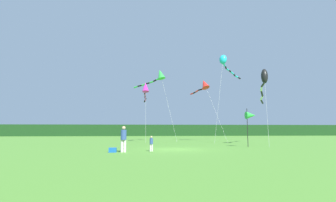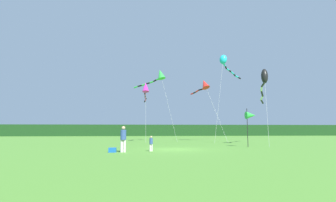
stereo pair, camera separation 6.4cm
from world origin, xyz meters
name	(u,v)px [view 1 (the left image)]	position (x,y,z in m)	size (l,w,h in m)	color
ground_plane	(175,149)	(0.00, 0.00, 0.00)	(120.00, 120.00, 0.00)	#4C842D
distant_treeline	(153,130)	(0.00, 45.00, 1.40)	(108.00, 3.43, 2.80)	#193D19
person_adult	(124,138)	(-3.93, -2.26, 1.02)	(0.40, 0.40, 1.83)	silver
person_child	(151,143)	(-1.95, -1.64, 0.62)	(0.25, 0.25, 1.11)	silver
cooler_box	(113,150)	(-4.67, -2.20, 0.16)	(0.52, 0.42, 0.32)	#1959B2
banner_flag_pole	(251,116)	(7.30, 2.17, 2.86)	(0.90, 0.70, 3.53)	black
kite_red	(204,85)	(5.86, 14.26, 7.85)	(3.54, 6.34, 8.73)	#B2B2B2
kite_magenta	(146,89)	(-2.33, 12.10, 6.82)	(0.89, 5.82, 7.69)	#B2B2B2
kite_cyan	(225,62)	(8.11, 11.78, 10.50)	(6.02, 6.80, 11.43)	#B2B2B2
kite_green	(159,75)	(-0.47, 13.89, 8.99)	(5.78, 4.11, 9.90)	#B2B2B2
kite_black	(264,81)	(10.12, 5.05, 6.73)	(3.56, 8.20, 7.92)	#B2B2B2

